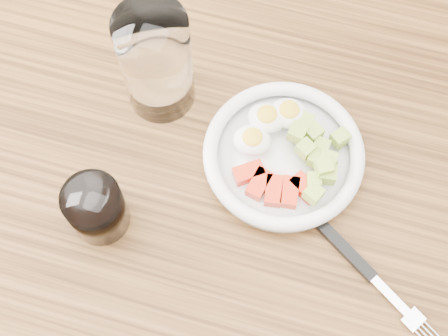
# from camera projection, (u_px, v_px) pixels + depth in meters

# --- Properties ---
(ground) EXTENTS (4.00, 4.00, 0.00)m
(ground) POSITION_uv_depth(u_px,v_px,m) (227.00, 295.00, 1.53)
(ground) COLOR brown
(ground) RESTS_ON ground
(dining_table) EXTENTS (1.50, 0.90, 0.77)m
(dining_table) POSITION_uv_depth(u_px,v_px,m) (229.00, 210.00, 0.91)
(dining_table) COLOR brown
(dining_table) RESTS_ON ground
(bowl) EXTENTS (0.21, 0.21, 0.05)m
(bowl) POSITION_uv_depth(u_px,v_px,m) (284.00, 153.00, 0.81)
(bowl) COLOR white
(bowl) RESTS_ON dining_table
(fork) EXTENTS (0.19, 0.13, 0.01)m
(fork) POSITION_uv_depth(u_px,v_px,m) (360.00, 265.00, 0.77)
(fork) COLOR black
(fork) RESTS_ON dining_table
(water_glass) EXTENTS (0.09, 0.09, 0.16)m
(water_glass) POSITION_uv_depth(u_px,v_px,m) (156.00, 62.00, 0.79)
(water_glass) COLOR white
(water_glass) RESTS_ON dining_table
(coffee_glass) EXTENTS (0.07, 0.07, 0.08)m
(coffee_glass) POSITION_uv_depth(u_px,v_px,m) (96.00, 209.00, 0.76)
(coffee_glass) COLOR white
(coffee_glass) RESTS_ON dining_table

